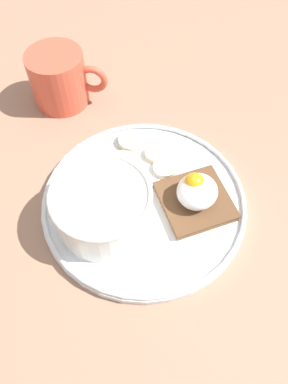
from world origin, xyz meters
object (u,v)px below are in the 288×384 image
at_px(toast_slice, 195,201).
at_px(banana_slice_front, 155,154).
at_px(banana_slice_back, 131,141).
at_px(oatmeal_bowl, 102,207).
at_px(coffee_mug, 59,78).
at_px(banana_slice_left, 123,161).
at_px(poached_egg, 197,190).
at_px(banana_slice_right, 166,167).

bearing_deg(toast_slice, banana_slice_front, -104.02).
xyz_separation_m(banana_slice_front, banana_slice_back, (0.01, -0.04, -0.00)).
bearing_deg(banana_slice_back, oatmeal_bowl, 29.61).
distance_m(banana_slice_back, coffee_mug, 0.15).
height_order(banana_slice_front, banana_slice_left, same).
bearing_deg(poached_egg, oatmeal_bowl, -34.54).
distance_m(toast_slice, poached_egg, 0.02).
xyz_separation_m(toast_slice, poached_egg, (-0.00, -0.00, 0.02)).
bearing_deg(oatmeal_bowl, banana_slice_left, -149.85).
relative_size(poached_egg, coffee_mug, 0.49).
relative_size(banana_slice_front, banana_slice_left, 0.76).
xyz_separation_m(banana_slice_front, banana_slice_left, (0.04, -0.02, 0.00)).
xyz_separation_m(toast_slice, banana_slice_back, (-0.02, -0.13, -0.00)).
bearing_deg(poached_egg, banana_slice_right, -103.04).
height_order(oatmeal_bowl, banana_slice_front, oatmeal_bowl).
bearing_deg(oatmeal_bowl, banana_slice_right, 178.04).
xyz_separation_m(oatmeal_bowl, banana_slice_front, (-0.12, -0.02, -0.02)).
bearing_deg(banana_slice_left, banana_slice_front, 150.51).
bearing_deg(coffee_mug, banana_slice_back, 90.93).
distance_m(poached_egg, coffee_mug, 0.27).
bearing_deg(banana_slice_left, banana_slice_back, -151.68).
height_order(oatmeal_bowl, banana_slice_right, oatmeal_bowl).
bearing_deg(toast_slice, coffee_mug, -92.67).
height_order(banana_slice_right, coffee_mug, coffee_mug).
xyz_separation_m(banana_slice_left, banana_slice_right, (-0.03, 0.05, -0.00)).
distance_m(banana_slice_left, coffee_mug, 0.17).
bearing_deg(banana_slice_left, oatmeal_bowl, 30.15).
relative_size(oatmeal_bowl, poached_egg, 2.31).
distance_m(banana_slice_front, banana_slice_right, 0.03).
xyz_separation_m(toast_slice, banana_slice_front, (-0.02, -0.09, -0.00)).
bearing_deg(banana_slice_front, poached_egg, 75.97).
xyz_separation_m(oatmeal_bowl, banana_slice_left, (-0.08, -0.04, -0.02)).
height_order(banana_slice_front, coffee_mug, coffee_mug).
xyz_separation_m(toast_slice, coffee_mug, (-0.01, -0.27, 0.03)).
bearing_deg(poached_egg, coffee_mug, -92.63).
height_order(banana_slice_back, coffee_mug, coffee_mug).
xyz_separation_m(banana_slice_front, banana_slice_right, (0.01, 0.03, -0.00)).
xyz_separation_m(oatmeal_bowl, coffee_mug, (-0.11, -0.21, 0.00)).
height_order(oatmeal_bowl, coffee_mug, coffee_mug).
bearing_deg(banana_slice_left, poached_egg, 99.19).
height_order(oatmeal_bowl, banana_slice_back, oatmeal_bowl).
bearing_deg(poached_egg, banana_slice_left, -80.81).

